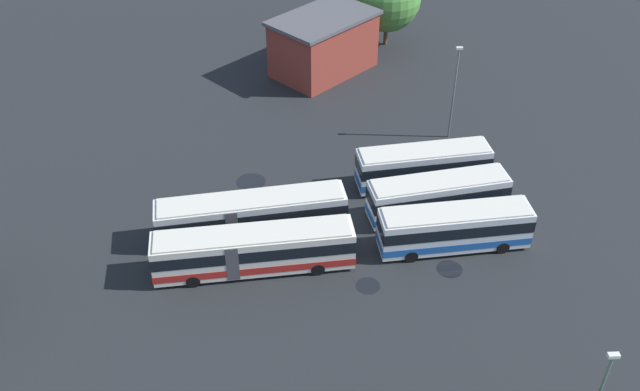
{
  "coord_description": "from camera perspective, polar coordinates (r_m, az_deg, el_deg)",
  "views": [
    {
      "loc": [
        -4.18,
        -42.6,
        35.55
      ],
      "look_at": [
        -1.97,
        1.69,
        1.5
      ],
      "focal_mm": 39.98,
      "sensor_mm": 36.0,
      "label": 1
    }
  ],
  "objects": [
    {
      "name": "lamp_post_by_building",
      "position": [
        64.19,
        10.69,
        8.32
      ],
      "size": [
        0.56,
        0.28,
        8.97
      ],
      "color": "slate",
      "rests_on": "ground_plane"
    },
    {
      "name": "bus_row1_slot2",
      "position": [
        59.24,
        8.27,
        2.37
      ],
      "size": [
        11.22,
        3.91,
        3.43
      ],
      "color": "silver",
      "rests_on": "ground_plane"
    },
    {
      "name": "bus_row0_slot0",
      "position": [
        50.71,
        -5.38,
        -4.38
      ],
      "size": [
        14.46,
        3.86,
        3.43
      ],
      "color": "silver",
      "rests_on": "ground_plane"
    },
    {
      "name": "puddle_back_corner",
      "position": [
        52.54,
        10.32,
        -5.82
      ],
      "size": [
        1.9,
        1.9,
        0.01
      ],
      "primitive_type": "cylinder",
      "color": "black",
      "rests_on": "ground_plane"
    },
    {
      "name": "bus_row1_slot1",
      "position": [
        56.06,
        9.43,
        -0.07
      ],
      "size": [
        11.26,
        4.39,
        3.43
      ],
      "color": "silver",
      "rests_on": "ground_plane"
    },
    {
      "name": "bus_row1_slot0",
      "position": [
        53.27,
        10.73,
        -2.56
      ],
      "size": [
        11.41,
        3.6,
        3.43
      ],
      "color": "silver",
      "rests_on": "ground_plane"
    },
    {
      "name": "depot_building",
      "position": [
        75.49,
        0.28,
        12.04
      ],
      "size": [
        12.48,
        12.29,
        6.11
      ],
      "color": "maroon",
      "rests_on": "ground_plane"
    },
    {
      "name": "puddle_centre_drain",
      "position": [
        60.15,
        -5.55,
        1.09
      ],
      "size": [
        2.5,
        2.5,
        0.01
      ],
      "primitive_type": "cylinder",
      "color": "black",
      "rests_on": "ground_plane"
    },
    {
      "name": "ground_plane",
      "position": [
        55.64,
        2.11,
        -2.22
      ],
      "size": [
        93.85,
        93.85,
        0.0
      ],
      "primitive_type": "plane",
      "color": "black"
    },
    {
      "name": "puddle_front_lane",
      "position": [
        50.59,
        3.84,
        -7.22
      ],
      "size": [
        1.74,
        1.74,
        0.01
      ],
      "primitive_type": "cylinder",
      "color": "black",
      "rests_on": "ground_plane"
    },
    {
      "name": "bus_row0_slot1",
      "position": [
        53.72,
        -5.55,
        -1.58
      ],
      "size": [
        14.5,
        4.42,
        3.43
      ],
      "color": "silver",
      "rests_on": "ground_plane"
    }
  ]
}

